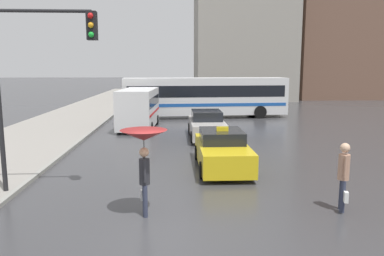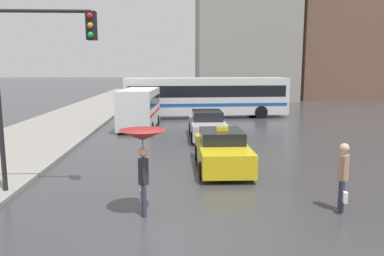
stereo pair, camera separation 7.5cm
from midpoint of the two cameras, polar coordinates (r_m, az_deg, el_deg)
ground_plane at (r=8.82m, az=-1.08°, el=-16.28°), size 300.00×300.00×0.00m
taxi at (r=14.35m, az=4.44°, el=-3.43°), size 1.91×4.39×1.60m
sedan_red at (r=20.56m, az=2.15°, el=0.42°), size 1.91×4.71×1.47m
ambulance_van at (r=23.95m, az=-8.21°, el=3.25°), size 2.35×5.55×2.48m
city_bus at (r=29.10m, az=1.94°, el=4.99°), size 12.62×3.29×3.05m
pedestrian_with_umbrella at (r=9.51m, az=-7.57°, el=-2.43°), size 1.19×1.19×2.25m
pedestrian_man at (r=10.69m, az=21.93°, el=-6.24°), size 0.36×0.59×1.85m
traffic_light at (r=11.79m, az=-22.79°, el=9.02°), size 2.98×0.38×5.68m
building_tower_far at (r=53.55m, az=23.67°, el=16.50°), size 15.87×8.98×22.72m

